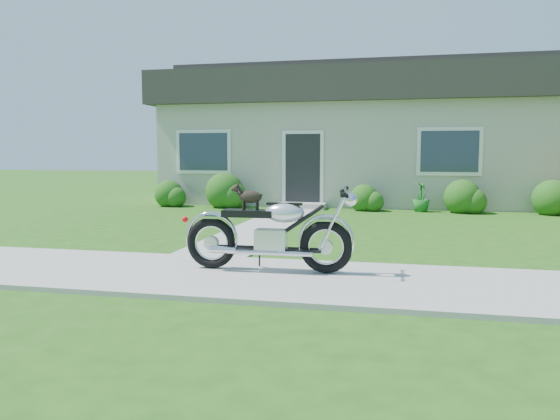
# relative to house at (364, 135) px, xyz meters

# --- Properties ---
(ground) EXTENTS (80.00, 80.00, 0.00)m
(ground) POSITION_rel_house_xyz_m (0.00, -11.99, -2.16)
(ground) COLOR #235114
(ground) RESTS_ON ground
(sidewalk) EXTENTS (24.00, 2.20, 0.04)m
(sidewalk) POSITION_rel_house_xyz_m (0.00, -11.99, -2.14)
(sidewalk) COLOR #9E9B93
(sidewalk) RESTS_ON ground
(walkway) EXTENTS (1.20, 8.00, 0.03)m
(walkway) POSITION_rel_house_xyz_m (-1.50, -6.99, -2.14)
(walkway) COLOR #9E9B93
(walkway) RESTS_ON ground
(house) EXTENTS (12.60, 7.03, 4.50)m
(house) POSITION_rel_house_xyz_m (0.00, 0.00, 0.00)
(house) COLOR beige
(house) RESTS_ON ground
(shrub_row) EXTENTS (11.30, 1.08, 1.08)m
(shrub_row) POSITION_rel_house_xyz_m (-0.23, -3.49, -1.75)
(shrub_row) COLOR #225516
(shrub_row) RESTS_ON ground
(potted_plant_left) EXTENTS (0.82, 0.80, 0.69)m
(potted_plant_left) POSITION_rel_house_xyz_m (-3.52, -3.44, -1.81)
(potted_plant_left) COLOR #185E1B
(potted_plant_left) RESTS_ON ground
(potted_plant_right) EXTENTS (0.46, 0.46, 0.79)m
(potted_plant_right) POSITION_rel_house_xyz_m (1.79, -3.44, -1.76)
(potted_plant_right) COLOR #1E6E23
(potted_plant_right) RESTS_ON ground
(motorcycle_with_dog) EXTENTS (2.22, 0.60, 1.10)m
(motorcycle_with_dog) POSITION_rel_house_xyz_m (-0.31, -11.72, -1.62)
(motorcycle_with_dog) COLOR black
(motorcycle_with_dog) RESTS_ON sidewalk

